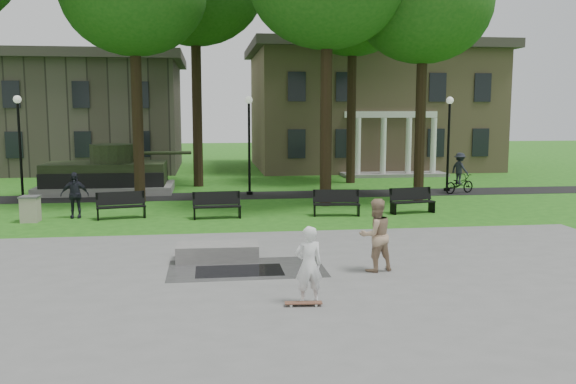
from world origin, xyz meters
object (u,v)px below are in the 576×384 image
Objects in this scene: trash_bin at (30,209)px; friend_watching at (375,235)px; concrete_block at (218,252)px; park_bench_0 at (121,205)px; cyclist at (459,177)px; skateboarder at (309,265)px.

friend_watching is at bearing -38.35° from trash_bin.
park_bench_0 reaches higher than concrete_block.
friend_watching is 13.56m from trash_bin.
trash_bin is at bearing 83.90° from cyclist.
cyclist is 19.45m from trash_bin.
skateboarder is 3.14m from friend_watching.
friend_watching is at bearing 127.54° from cyclist.
friend_watching is at bearing -22.73° from concrete_block.
concrete_block is at bearing -72.96° from skateboarder.
friend_watching is at bearing -61.39° from park_bench_0.
park_bench_0 is at bearing 6.07° from trash_bin.
skateboarder is 19.01m from cyclist.
concrete_block is at bearing -38.75° from friend_watching.
trash_bin is at bearing -54.37° from friend_watching.
friend_watching reaches higher than trash_bin.
concrete_block is 9.52m from trash_bin.
concrete_block is at bearing 113.19° from cyclist.
cyclist is (12.01, 12.07, 0.58)m from concrete_block.
friend_watching is 11.48m from park_bench_0.
skateboarder reaches higher than trash_bin.
friend_watching reaches higher than park_bench_0.
park_bench_0 is at bearing 85.82° from cyclist.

